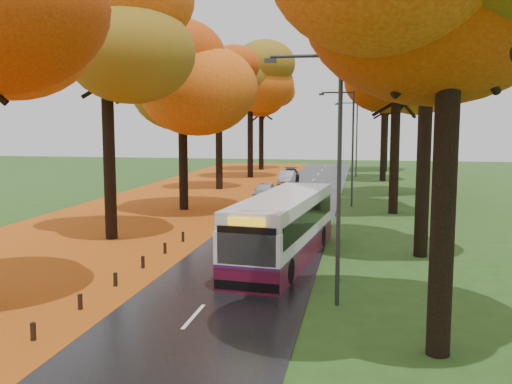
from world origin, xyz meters
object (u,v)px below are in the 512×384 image
(streetlamp_mid, at_px, (349,139))
(car_dark, at_px, (291,174))
(streetlamp_near, at_px, (331,159))
(streetlamp_far, at_px, (354,133))
(car_white, at_px, (265,191))
(bus, at_px, (283,226))
(car_silver, at_px, (287,177))

(streetlamp_mid, height_order, car_dark, streetlamp_mid)
(car_dark, bearing_deg, streetlamp_near, -90.69)
(streetlamp_far, xyz_separation_m, car_white, (-6.30, -19.84, -4.02))
(streetlamp_far, xyz_separation_m, bus, (-2.29, -38.35, -3.23))
(streetlamp_mid, bearing_deg, car_silver, 114.44)
(streetlamp_far, distance_m, bus, 38.56)
(streetlamp_mid, distance_m, car_white, 7.77)
(streetlamp_far, bearing_deg, streetlamp_mid, -90.00)
(streetlamp_mid, bearing_deg, streetlamp_near, -90.00)
(streetlamp_near, relative_size, streetlamp_mid, 1.00)
(streetlamp_near, bearing_deg, bus, 112.03)
(streetlamp_far, xyz_separation_m, car_dark, (-6.30, -3.77, -4.11))
(car_white, bearing_deg, streetlamp_near, -76.89)
(bus, height_order, car_dark, bus)
(bus, xyz_separation_m, car_dark, (-4.01, 34.58, -0.88))
(bus, relative_size, car_white, 2.76)
(streetlamp_near, distance_m, streetlamp_far, 44.00)
(streetlamp_far, height_order, car_dark, streetlamp_far)
(streetlamp_near, distance_m, bus, 6.90)
(streetlamp_near, bearing_deg, car_dark, 98.90)
(streetlamp_near, relative_size, car_white, 2.07)
(streetlamp_near, distance_m, car_silver, 36.15)
(streetlamp_mid, bearing_deg, streetlamp_far, 90.00)
(bus, bearing_deg, car_white, 108.33)
(streetlamp_mid, distance_m, car_dark, 19.72)
(streetlamp_mid, xyz_separation_m, car_white, (-6.30, 2.16, -4.02))
(car_white, bearing_deg, streetlamp_far, 70.90)
(streetlamp_near, bearing_deg, streetlamp_mid, 90.00)
(streetlamp_far, bearing_deg, car_silver, -125.31)
(streetlamp_near, distance_m, car_dark, 40.93)
(streetlamp_near, xyz_separation_m, car_silver, (-6.09, 35.40, -4.05))
(bus, relative_size, car_silver, 2.83)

